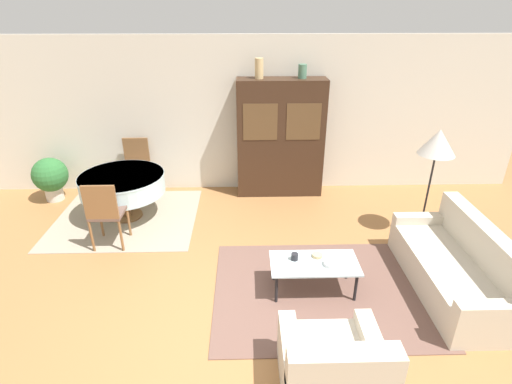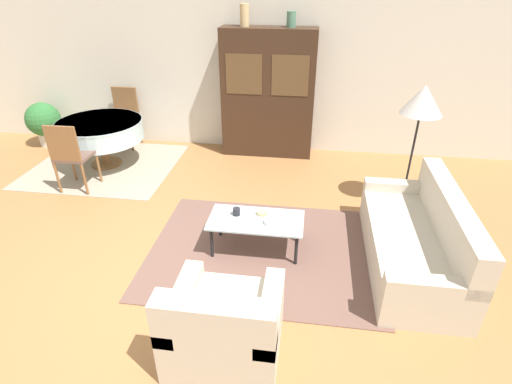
# 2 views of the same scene
# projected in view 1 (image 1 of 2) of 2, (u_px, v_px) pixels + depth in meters

# --- Properties ---
(ground_plane) EXTENTS (14.00, 14.00, 0.00)m
(ground_plane) POSITION_uv_depth(u_px,v_px,m) (241.00, 328.00, 4.31)
(ground_plane) COLOR #9E6B3D
(wall_back) EXTENTS (10.00, 0.06, 2.70)m
(wall_back) POSITION_uv_depth(u_px,v_px,m) (241.00, 116.00, 6.98)
(wall_back) COLOR beige
(wall_back) RESTS_ON ground_plane
(area_rug) EXTENTS (2.57, 2.00, 0.01)m
(area_rug) POSITION_uv_depth(u_px,v_px,m) (321.00, 291.00, 4.84)
(area_rug) COLOR brown
(area_rug) RESTS_ON ground_plane
(dining_rug) EXTENTS (2.22, 1.97, 0.01)m
(dining_rug) POSITION_uv_depth(u_px,v_px,m) (127.00, 218.00, 6.45)
(dining_rug) COLOR gray
(dining_rug) RESTS_ON ground_plane
(couch) EXTENTS (0.84, 1.94, 0.85)m
(couch) POSITION_uv_depth(u_px,v_px,m) (457.00, 268.00, 4.77)
(couch) COLOR beige
(couch) RESTS_ON ground_plane
(armchair) EXTENTS (0.89, 0.87, 0.82)m
(armchair) POSITION_uv_depth(u_px,v_px,m) (333.00, 370.00, 3.46)
(armchair) COLOR beige
(armchair) RESTS_ON ground_plane
(coffee_table) EXTENTS (1.04, 0.53, 0.39)m
(coffee_table) POSITION_uv_depth(u_px,v_px,m) (314.00, 265.00, 4.71)
(coffee_table) COLOR black
(coffee_table) RESTS_ON area_rug
(display_cabinet) EXTENTS (1.49, 0.43, 2.04)m
(display_cabinet) POSITION_uv_depth(u_px,v_px,m) (280.00, 139.00, 6.91)
(display_cabinet) COLOR #382316
(display_cabinet) RESTS_ON ground_plane
(dining_table) EXTENTS (1.31, 1.31, 0.73)m
(dining_table) POSITION_uv_depth(u_px,v_px,m) (123.00, 184.00, 6.25)
(dining_table) COLOR brown
(dining_table) RESTS_ON dining_rug
(dining_chair_near) EXTENTS (0.44, 0.44, 1.01)m
(dining_chair_near) POSITION_uv_depth(u_px,v_px,m) (105.00, 211.00, 5.46)
(dining_chair_near) COLOR brown
(dining_chair_near) RESTS_ON dining_rug
(dining_chair_far) EXTENTS (0.44, 0.44, 1.01)m
(dining_chair_far) POSITION_uv_depth(u_px,v_px,m) (136.00, 163.00, 7.04)
(dining_chair_far) COLOR brown
(dining_chair_far) RESTS_ON dining_rug
(floor_lamp) EXTENTS (0.50, 0.50, 1.63)m
(floor_lamp) POSITION_uv_depth(u_px,v_px,m) (438.00, 145.00, 5.43)
(floor_lamp) COLOR black
(floor_lamp) RESTS_ON ground_plane
(cup) EXTENTS (0.08, 0.08, 0.09)m
(cup) POSITION_uv_depth(u_px,v_px,m) (295.00, 257.00, 4.72)
(cup) COLOR #232328
(cup) RESTS_ON coffee_table
(bowl) EXTENTS (0.18, 0.18, 0.05)m
(bowl) POSITION_uv_depth(u_px,v_px,m) (331.00, 263.00, 4.64)
(bowl) COLOR white
(bowl) RESTS_ON coffee_table
(bowl_small) EXTENTS (0.13, 0.13, 0.04)m
(bowl_small) POSITION_uv_depth(u_px,v_px,m) (317.00, 255.00, 4.79)
(bowl_small) COLOR tan
(bowl_small) RESTS_ON coffee_table
(vase_tall) EXTENTS (0.14, 0.14, 0.32)m
(vase_tall) POSITION_uv_depth(u_px,v_px,m) (259.00, 68.00, 6.38)
(vase_tall) COLOR tan
(vase_tall) RESTS_ON display_cabinet
(vase_short) EXTENTS (0.14, 0.14, 0.22)m
(vase_short) POSITION_uv_depth(u_px,v_px,m) (302.00, 71.00, 6.42)
(vase_short) COLOR #4C7A60
(vase_short) RESTS_ON display_cabinet
(potted_plant) EXTENTS (0.59, 0.59, 0.77)m
(potted_plant) POSITION_uv_depth(u_px,v_px,m) (50.00, 176.00, 6.88)
(potted_plant) COLOR beige
(potted_plant) RESTS_ON ground_plane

